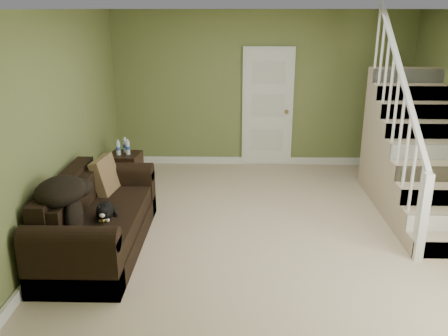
{
  "coord_description": "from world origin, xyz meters",
  "views": [
    {
      "loc": [
        -0.45,
        -5.26,
        2.61
      ],
      "look_at": [
        -0.58,
        0.13,
        0.79
      ],
      "focal_mm": 38.0,
      "sensor_mm": 36.0,
      "label": 1
    }
  ],
  "objects_px": {
    "side_table": "(125,170)",
    "banana": "(102,218)",
    "cat": "(104,211)",
    "sofa": "(96,222)"
  },
  "relations": [
    {
      "from": "cat",
      "to": "banana",
      "type": "xyz_separation_m",
      "value": [
        -0.02,
        -0.03,
        -0.06
      ]
    },
    {
      "from": "cat",
      "to": "banana",
      "type": "bearing_deg",
      "value": -123.87
    },
    {
      "from": "sofa",
      "to": "banana",
      "type": "distance_m",
      "value": 0.32
    },
    {
      "from": "sofa",
      "to": "banana",
      "type": "relative_size",
      "value": 10.44
    },
    {
      "from": "sofa",
      "to": "cat",
      "type": "distance_m",
      "value": 0.34
    },
    {
      "from": "side_table",
      "to": "banana",
      "type": "relative_size",
      "value": 3.76
    },
    {
      "from": "banana",
      "to": "cat",
      "type": "bearing_deg",
      "value": 44.94
    },
    {
      "from": "sofa",
      "to": "banana",
      "type": "xyz_separation_m",
      "value": [
        0.15,
        -0.23,
        0.16
      ]
    },
    {
      "from": "side_table",
      "to": "banana",
      "type": "bearing_deg",
      "value": -83.49
    },
    {
      "from": "cat",
      "to": "side_table",
      "type": "bearing_deg",
      "value": 88.87
    }
  ]
}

